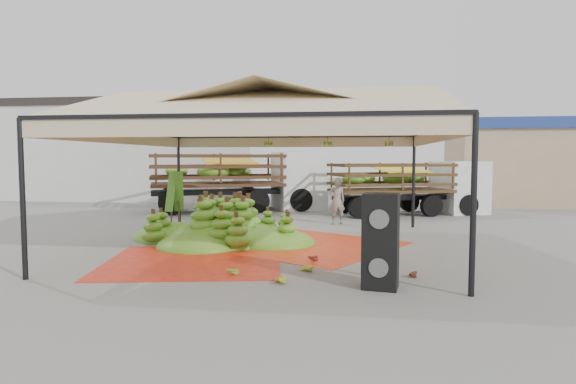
# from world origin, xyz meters

# --- Properties ---
(ground) EXTENTS (90.00, 90.00, 0.00)m
(ground) POSITION_xyz_m (0.00, 0.00, 0.00)
(ground) COLOR slate
(ground) RESTS_ON ground
(canopy_tent) EXTENTS (8.10, 8.10, 4.00)m
(canopy_tent) POSITION_xyz_m (0.00, 0.00, 3.30)
(canopy_tent) COLOR black
(canopy_tent) RESTS_ON ground
(building_white) EXTENTS (14.30, 6.30, 5.40)m
(building_white) POSITION_xyz_m (-10.00, 14.00, 2.71)
(building_white) COLOR silver
(building_white) RESTS_ON ground
(building_tan) EXTENTS (6.30, 5.30, 4.10)m
(building_tan) POSITION_xyz_m (10.00, 13.00, 2.07)
(building_tan) COLOR tan
(building_tan) RESTS_ON ground
(tarp_left) EXTENTS (4.37, 4.22, 0.01)m
(tarp_left) POSITION_xyz_m (-1.42, -2.03, 0.01)
(tarp_left) COLOR red
(tarp_left) RESTS_ON ground
(tarp_right) EXTENTS (5.40, 5.47, 0.01)m
(tarp_right) POSITION_xyz_m (0.98, 0.20, 0.01)
(tarp_right) COLOR #DB4614
(tarp_right) RESTS_ON ground
(banana_heap) EXTENTS (6.39, 5.69, 1.17)m
(banana_heap) POSITION_xyz_m (-1.42, 0.54, 0.58)
(banana_heap) COLOR #457E1A
(banana_heap) RESTS_ON ground
(hand_yellow_a) EXTENTS (0.57, 0.53, 0.21)m
(hand_yellow_a) POSITION_xyz_m (0.70, -3.70, 0.11)
(hand_yellow_a) COLOR gold
(hand_yellow_a) RESTS_ON ground
(hand_yellow_b) EXTENTS (0.58, 0.56, 0.21)m
(hand_yellow_b) POSITION_xyz_m (1.11, -2.75, 0.10)
(hand_yellow_b) COLOR gold
(hand_yellow_b) RESTS_ON ground
(hand_red_a) EXTENTS (0.51, 0.48, 0.18)m
(hand_red_a) POSITION_xyz_m (1.14, -1.60, 0.09)
(hand_red_a) COLOR #5D2115
(hand_red_a) RESTS_ON ground
(hand_red_b) EXTENTS (0.39, 0.33, 0.17)m
(hand_red_b) POSITION_xyz_m (3.13, -2.84, 0.09)
(hand_red_b) COLOR #5B1D14
(hand_red_b) RESTS_ON ground
(hand_green) EXTENTS (0.49, 0.48, 0.17)m
(hand_green) POSITION_xyz_m (-0.29, -3.04, 0.09)
(hand_green) COLOR #497318
(hand_green) RESTS_ON ground
(hanging_bunches) EXTENTS (3.24, 0.24, 0.20)m
(hanging_bunches) POSITION_xyz_m (1.41, -0.05, 2.62)
(hanging_bunches) COLOR #3C7718
(hanging_bunches) RESTS_ON ground
(speaker_stack) EXTENTS (0.68, 0.62, 1.66)m
(speaker_stack) POSITION_xyz_m (2.54, -3.70, 0.83)
(speaker_stack) COLOR black
(speaker_stack) RESTS_ON ground
(banana_leaves) EXTENTS (0.96, 1.36, 3.70)m
(banana_leaves) POSITION_xyz_m (-3.46, 2.62, 0.00)
(banana_leaves) COLOR #3B7B20
(banana_leaves) RESTS_ON ground
(vendor) EXTENTS (0.69, 0.57, 1.61)m
(vendor) POSITION_xyz_m (1.49, 4.39, 0.81)
(vendor) COLOR gray
(vendor) RESTS_ON ground
(truck_left) EXTENTS (7.76, 5.16, 2.53)m
(truck_left) POSITION_xyz_m (-2.62, 8.37, 1.56)
(truck_left) COLOR #462517
(truck_left) RESTS_ON ground
(truck_right) EXTENTS (6.57, 4.17, 2.14)m
(truck_right) POSITION_xyz_m (4.49, 7.90, 1.32)
(truck_right) COLOR #50341A
(truck_right) RESTS_ON ground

